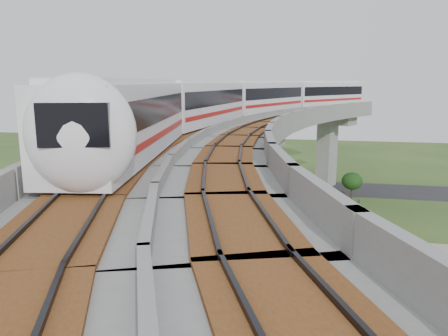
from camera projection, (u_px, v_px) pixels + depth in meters
The scene contains 11 objects.
ground at pixel (208, 282), 30.88m from camera, with size 160.00×160.00×0.00m, color #2C461C.
dirt_lot at pixel (426, 316), 26.33m from camera, with size 18.00×26.00×0.04m, color gray.
asphalt_road at pixel (257, 185), 59.76m from camera, with size 60.00×8.00×0.03m, color #232326.
viaduct at pixel (265, 158), 28.40m from camera, with size 19.58×73.98×11.40m.
metro_train at pixel (257, 99), 40.60m from camera, with size 18.32×59.82×3.64m.
fence at pixel (351, 284), 28.91m from camera, with size 3.87×38.73×1.50m.
tree_0 at pixel (352, 181), 51.79m from camera, with size 2.44×2.44×3.38m.
tree_1 at pixel (323, 202), 44.01m from camera, with size 3.06×3.06×3.31m.
tree_2 at pixel (301, 231), 36.16m from camera, with size 1.92×1.92×2.58m.
tree_3 at pixel (292, 263), 28.41m from camera, with size 2.78×2.78×3.52m.
car_dark at pixel (348, 259), 33.18m from camera, with size 1.87×4.59×1.33m, color black.
Camera 1 is at (6.58, -27.97, 13.93)m, focal length 35.00 mm.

